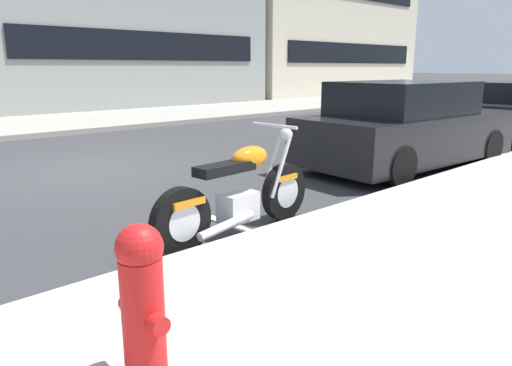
# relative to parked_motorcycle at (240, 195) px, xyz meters

# --- Properties ---
(ground_plane) EXTENTS (260.00, 260.00, 0.00)m
(ground_plane) POSITION_rel_parked_motorcycle_xyz_m (0.13, 4.26, -0.43)
(ground_plane) COLOR #333335
(sidewalk_far_curb) EXTENTS (120.00, 5.00, 0.14)m
(sidewalk_far_curb) POSITION_rel_parked_motorcycle_xyz_m (12.13, 11.19, -0.36)
(sidewalk_far_curb) COLOR gray
(sidewalk_far_curb) RESTS_ON ground
(parking_stall_stripe) EXTENTS (0.12, 2.20, 0.01)m
(parking_stall_stripe) POSITION_rel_parked_motorcycle_xyz_m (0.13, 0.43, -0.43)
(parking_stall_stripe) COLOR silver
(parking_stall_stripe) RESTS_ON ground
(parked_motorcycle) EXTENTS (2.16, 0.62, 1.13)m
(parked_motorcycle) POSITION_rel_parked_motorcycle_xyz_m (0.00, 0.00, 0.00)
(parked_motorcycle) COLOR black
(parked_motorcycle) RESTS_ON ground
(parked_car_at_intersection) EXTENTS (4.33, 2.03, 1.49)m
(parked_car_at_intersection) POSITION_rel_parked_motorcycle_xyz_m (4.46, 0.72, 0.27)
(parked_car_at_intersection) COLOR black
(parked_car_at_intersection) RESTS_ON ground
(fire_hydrant) EXTENTS (0.24, 0.36, 0.85)m
(fire_hydrant) POSITION_rel_parked_motorcycle_xyz_m (-2.05, -1.64, 0.15)
(fire_hydrant) COLOR red
(fire_hydrant) RESTS_ON sidewalk_near_curb
(townhouse_mid_block) EXTENTS (13.21, 11.02, 11.30)m
(townhouse_mid_block) POSITION_rel_parked_motorcycle_xyz_m (20.26, 18.96, 5.22)
(townhouse_mid_block) COLOR beige
(townhouse_mid_block) RESTS_ON ground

